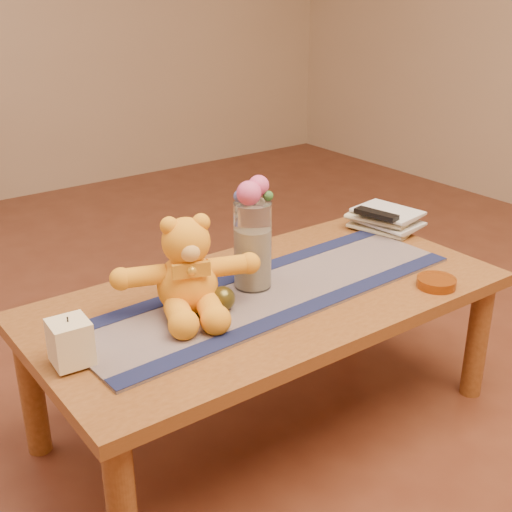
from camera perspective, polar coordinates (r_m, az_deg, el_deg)
floor at (r=2.23m, az=1.06°, el=-13.52°), size 5.50×5.50×0.00m
coffee_table_top at (r=2.01m, az=1.15°, el=-3.61°), size 1.40×0.70×0.04m
table_leg_fl at (r=1.66m, az=-11.19°, el=-20.26°), size 0.07×0.07×0.41m
table_leg_fr at (r=2.36m, az=18.09°, el=-6.71°), size 0.07×0.07×0.41m
table_leg_bl at (r=2.10m, az=-18.31°, el=-10.76°), size 0.07×0.07×0.41m
table_leg_br at (r=2.68m, az=8.19°, el=-1.98°), size 0.07×0.07×0.41m
persian_runner at (r=1.99m, az=1.30°, el=-3.07°), size 1.21×0.40×0.01m
runner_border_near at (r=1.89m, az=4.14°, el=-4.44°), size 1.20×0.11×0.00m
runner_border_far at (r=2.09m, az=-1.26°, el=-1.58°), size 1.20×0.11×0.00m
teddy_bear at (r=1.84m, az=-5.85°, el=-0.82°), size 0.47×0.43×0.26m
pillar_candle at (r=1.68m, az=-15.33°, el=-6.98°), size 0.10×0.10×0.11m
candle_wick at (r=1.65m, az=-15.55°, el=-5.15°), size 0.00×0.00×0.01m
glass_vase at (r=1.97m, az=-0.28°, el=0.90°), size 0.11×0.11×0.26m
potpourri_fill at (r=1.98m, az=-0.28°, el=-0.14°), size 0.09×0.09×0.18m
rose_left at (r=1.89m, az=-0.60°, el=5.30°), size 0.07×0.07×0.07m
rose_right at (r=1.93m, az=0.22°, el=5.94°), size 0.06×0.06×0.06m
blue_flower_back at (r=1.95m, az=-0.66°, el=5.59°), size 0.04×0.04×0.04m
blue_flower_side at (r=1.92m, az=-1.37°, el=5.04°), size 0.04×0.04×0.04m
leaf_sprig at (r=1.93m, az=1.03°, el=5.07°), size 0.03×0.03×0.03m
bronze_ball at (r=1.87m, az=-2.81°, el=-3.59°), size 0.07×0.07×0.07m
book_bottom at (r=2.45m, az=9.76°, el=1.90°), size 0.22×0.26×0.02m
book_lower at (r=2.44m, az=9.93°, el=2.32°), size 0.19×0.24×0.02m
book_upper at (r=2.43m, az=9.68°, el=2.71°), size 0.23×0.26×0.02m
book_top at (r=2.43m, az=9.94°, el=3.17°), size 0.20×0.25×0.02m
tv_remote at (r=2.42m, az=10.08°, el=3.49°), size 0.08×0.17×0.02m
amber_dish at (r=2.10m, az=14.92°, el=-2.17°), size 0.14×0.14×0.03m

